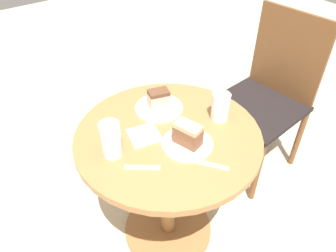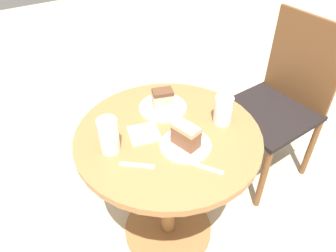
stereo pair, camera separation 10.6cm
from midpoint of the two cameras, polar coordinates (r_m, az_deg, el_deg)
ground_plane at (r=1.89m, az=-1.68°, el=-17.61°), size 8.00×8.00×0.00m
table at (r=1.49m, az=-2.04°, el=-6.97°), size 0.78×0.78×0.70m
chair at (r=2.01m, az=15.35°, el=5.26°), size 0.51×0.51×0.97m
plate_near at (r=1.30m, az=1.06°, el=-3.21°), size 0.21×0.21×0.01m
plate_far at (r=1.49m, az=-3.63°, el=3.11°), size 0.22×0.22×0.01m
cake_slice_near at (r=1.27m, az=1.08°, el=-1.52°), size 0.12×0.09×0.09m
cake_slice_far at (r=1.46m, az=-3.71°, el=4.63°), size 0.09×0.11×0.09m
glass_lemonade at (r=1.41m, az=6.98°, el=3.07°), size 0.08×0.08×0.13m
glass_water at (r=1.25m, az=-12.26°, el=-2.75°), size 0.08×0.08×0.15m
napkin_stack at (r=1.35m, az=-6.41°, el=-1.68°), size 0.15×0.15×0.01m
fork at (r=1.23m, az=4.33°, el=-6.68°), size 0.15×0.11×0.00m
spoon at (r=1.22m, az=-6.99°, el=-7.27°), size 0.10×0.12×0.00m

